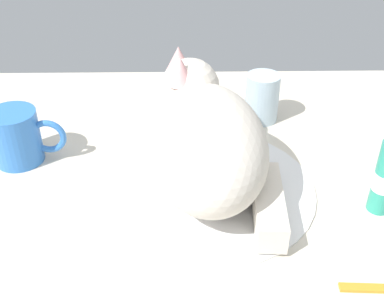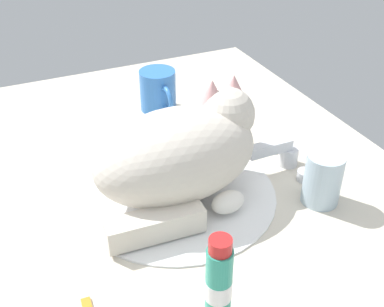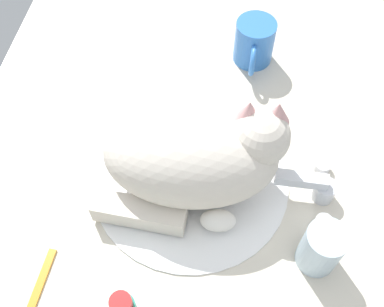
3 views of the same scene
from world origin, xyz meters
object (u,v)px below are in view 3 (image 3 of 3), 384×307
at_px(faucet, 317,188).
at_px(coffee_mug, 254,43).
at_px(rinse_cup, 321,248).
at_px(toothbrush, 32,304).
at_px(cat, 198,155).

relative_size(faucet, coffee_mug, 1.13).
bearing_deg(coffee_mug, rinse_cup, 17.11).
height_order(coffee_mug, toothbrush, coffee_mug).
distance_m(faucet, toothbrush, 0.47).
bearing_deg(rinse_cup, faucet, -179.40).
height_order(coffee_mug, rinse_cup, same).
relative_size(faucet, rinse_cup, 1.52).
relative_size(cat, toothbrush, 1.94).
bearing_deg(cat, coffee_mug, 166.43).
distance_m(rinse_cup, toothbrush, 0.43).
xyz_separation_m(faucet, coffee_mug, (-0.29, -0.12, 0.02)).
xyz_separation_m(faucet, rinse_cup, (0.11, 0.00, 0.02)).
bearing_deg(rinse_cup, cat, -119.33).
height_order(cat, toothbrush, cat).
height_order(faucet, toothbrush, faucet).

